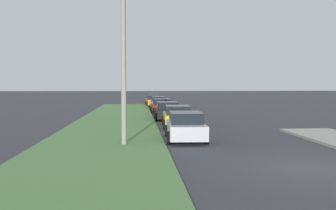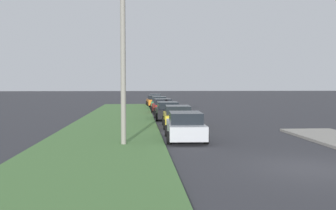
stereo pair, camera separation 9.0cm
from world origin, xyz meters
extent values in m
plane|color=#38383D|center=(0.00, 0.00, 0.00)|extent=(300.00, 300.00, 0.00)
cube|color=#517F42|center=(10.00, 7.62, 0.06)|extent=(60.00, 6.00, 0.12)
cube|color=#B2B5BA|center=(6.80, 3.43, 0.57)|extent=(4.36, 1.95, 0.70)
cube|color=black|center=(6.60, 3.44, 1.19)|extent=(2.25, 1.68, 0.55)
cylinder|color=black|center=(8.18, 4.28, 0.32)|extent=(0.65, 0.24, 0.64)
cylinder|color=black|center=(8.12, 2.48, 0.32)|extent=(0.65, 0.24, 0.64)
cylinder|color=black|center=(5.48, 4.38, 0.32)|extent=(0.65, 0.24, 0.64)
cylinder|color=black|center=(5.42, 2.58, 0.32)|extent=(0.65, 0.24, 0.64)
cube|color=gold|center=(12.61, 3.22, 0.57)|extent=(4.36, 1.95, 0.70)
cube|color=black|center=(12.41, 3.23, 1.19)|extent=(2.26, 1.68, 0.55)
cylinder|color=black|center=(13.99, 4.07, 0.32)|extent=(0.65, 0.24, 0.64)
cylinder|color=black|center=(13.92, 2.27, 0.32)|extent=(0.65, 0.24, 0.64)
cylinder|color=black|center=(11.29, 4.17, 0.32)|extent=(0.65, 0.24, 0.64)
cylinder|color=black|center=(11.22, 2.37, 0.32)|extent=(0.65, 0.24, 0.64)
cube|color=black|center=(17.95, 3.51, 0.57)|extent=(4.30, 1.81, 0.70)
cube|color=black|center=(17.75, 3.51, 1.19)|extent=(2.20, 1.60, 0.55)
cylinder|color=black|center=(19.30, 4.41, 0.32)|extent=(0.64, 0.22, 0.64)
cylinder|color=black|center=(19.30, 2.61, 0.32)|extent=(0.64, 0.22, 0.64)
cylinder|color=black|center=(16.60, 4.41, 0.32)|extent=(0.64, 0.22, 0.64)
cylinder|color=black|center=(16.60, 2.61, 0.32)|extent=(0.64, 0.22, 0.64)
cube|color=red|center=(24.38, 3.51, 0.57)|extent=(4.39, 2.02, 0.70)
cube|color=black|center=(24.18, 3.50, 1.19)|extent=(2.28, 1.71, 0.55)
cylinder|color=black|center=(25.68, 4.48, 0.32)|extent=(0.65, 0.25, 0.64)
cylinder|color=black|center=(25.77, 2.68, 0.32)|extent=(0.65, 0.25, 0.64)
cylinder|color=black|center=(22.98, 4.34, 0.32)|extent=(0.65, 0.25, 0.64)
cylinder|color=black|center=(23.07, 2.54, 0.32)|extent=(0.65, 0.25, 0.64)
cube|color=#1E6B38|center=(31.09, 3.47, 0.57)|extent=(4.40, 2.04, 0.70)
cube|color=black|center=(30.89, 3.48, 1.19)|extent=(2.29, 1.72, 0.55)
cylinder|color=black|center=(32.48, 4.29, 0.32)|extent=(0.65, 0.26, 0.64)
cylinder|color=black|center=(32.38, 2.49, 0.32)|extent=(0.65, 0.26, 0.64)
cylinder|color=black|center=(29.79, 4.44, 0.32)|extent=(0.65, 0.26, 0.64)
cylinder|color=black|center=(29.69, 2.65, 0.32)|extent=(0.65, 0.26, 0.64)
cube|color=orange|center=(36.60, 3.84, 0.57)|extent=(4.38, 1.99, 0.70)
cube|color=black|center=(36.40, 3.83, 1.19)|extent=(2.27, 1.70, 0.55)
cylinder|color=black|center=(37.91, 4.80, 0.32)|extent=(0.65, 0.25, 0.64)
cylinder|color=black|center=(37.99, 3.00, 0.32)|extent=(0.65, 0.25, 0.64)
cylinder|color=black|center=(35.21, 4.68, 0.32)|extent=(0.65, 0.25, 0.64)
cylinder|color=black|center=(35.29, 2.88, 0.32)|extent=(0.65, 0.25, 0.64)
cube|color=silver|center=(42.87, 3.38, 0.57)|extent=(4.37, 1.98, 0.70)
cube|color=black|center=(42.67, 3.39, 1.19)|extent=(2.27, 1.69, 0.55)
cylinder|color=black|center=(44.26, 4.22, 0.32)|extent=(0.65, 0.25, 0.64)
cylinder|color=black|center=(44.18, 2.43, 0.32)|extent=(0.65, 0.25, 0.64)
cylinder|color=black|center=(41.56, 4.34, 0.32)|extent=(0.65, 0.25, 0.64)
cylinder|color=black|center=(41.48, 2.54, 0.32)|extent=(0.65, 0.25, 0.64)
cylinder|color=gray|center=(5.03, 6.54, 3.75)|extent=(0.24, 0.24, 7.50)
camera|label=1|loc=(-11.98, 5.88, 2.89)|focal=39.16mm
camera|label=2|loc=(-11.99, 5.79, 2.89)|focal=39.16mm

